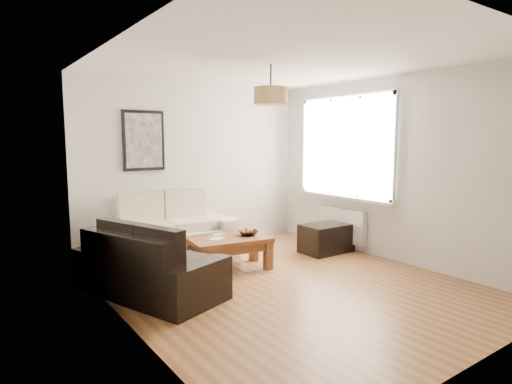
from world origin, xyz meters
TOP-DOWN VIEW (x-y plane):
  - floor at (0.00, 0.00)m, footprint 4.50×4.50m
  - ceiling at (0.00, 0.00)m, footprint 3.80×4.50m
  - wall_back at (0.00, 2.25)m, footprint 3.80×0.04m
  - wall_front at (0.00, -2.25)m, footprint 3.80×0.04m
  - wall_left at (-1.90, 0.00)m, footprint 0.04×4.50m
  - wall_right at (1.90, 0.00)m, footprint 0.04×4.50m
  - window_bay at (1.86, 0.80)m, footprint 0.14×1.90m
  - radiator at (1.82, 0.80)m, footprint 0.10×0.90m
  - poster at (-0.85, 2.22)m, footprint 0.62×0.04m
  - pendant_shade at (0.00, 0.30)m, footprint 0.40×0.40m
  - loveseat_cream at (-0.71, 1.78)m, footprint 1.89×1.11m
  - sofa_leather at (-1.43, 0.64)m, footprint 1.35×1.88m
  - coffee_table at (-0.22, 0.88)m, footprint 1.12×0.72m
  - ottoman at (1.45, 0.78)m, footprint 0.77×0.50m
  - cushion_left at (-1.00, 2.00)m, footprint 0.39×0.13m
  - cushion_right at (-0.44, 2.00)m, footprint 0.41×0.18m
  - fruit_bowl at (0.07, 0.88)m, footprint 0.29×0.29m
  - orange_a at (0.10, 0.93)m, footprint 0.07×0.07m
  - orange_b at (0.14, 0.94)m, footprint 0.09×0.09m
  - orange_c at (0.03, 0.97)m, footprint 0.09×0.09m
  - papers at (-0.39, 0.95)m, footprint 0.25×0.23m

SIDE VIEW (x-z plane):
  - floor at x=0.00m, z-range 0.00..0.00m
  - coffee_table at x=-0.22m, z-range 0.00..0.43m
  - ottoman at x=1.45m, z-range 0.00..0.43m
  - sofa_leather at x=-1.43m, z-range 0.00..0.73m
  - radiator at x=1.82m, z-range 0.12..0.64m
  - papers at x=-0.39m, z-range 0.43..0.43m
  - loveseat_cream at x=-0.71m, z-range 0.00..0.91m
  - fruit_bowl at x=0.07m, z-range 0.43..0.49m
  - orange_b at x=0.14m, z-range 0.42..0.51m
  - orange_a at x=0.10m, z-range 0.44..0.50m
  - orange_c at x=0.03m, z-range 0.43..0.51m
  - cushion_left at x=-1.00m, z-range 0.56..0.95m
  - cushion_right at x=-0.44m, z-range 0.56..0.96m
  - wall_back at x=0.00m, z-range 0.00..2.60m
  - wall_front at x=0.00m, z-range 0.00..2.60m
  - wall_left at x=-1.90m, z-range 0.00..2.60m
  - wall_right at x=1.90m, z-range 0.00..2.60m
  - window_bay at x=1.86m, z-range 0.80..2.40m
  - poster at x=-0.85m, z-range 1.26..2.13m
  - pendant_shade at x=0.00m, z-range 2.13..2.33m
  - ceiling at x=0.00m, z-range 2.60..2.60m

